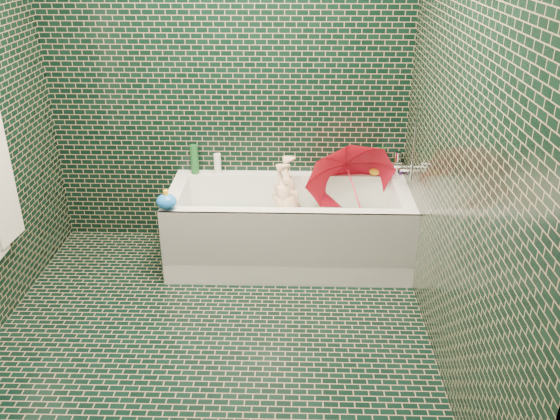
{
  "coord_description": "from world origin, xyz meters",
  "views": [
    {
      "loc": [
        0.49,
        -2.78,
        2.21
      ],
      "look_at": [
        0.39,
        0.82,
        0.49
      ],
      "focal_mm": 38.0,
      "sensor_mm": 36.0,
      "label": 1
    }
  ],
  "objects_px": {
    "bathtub": "(289,234)",
    "bath_toy": "(167,201)",
    "umbrella": "(354,189)",
    "rubber_duck": "(376,171)",
    "child": "(290,220)"
  },
  "relations": [
    {
      "from": "bath_toy",
      "to": "rubber_duck",
      "type": "bearing_deg",
      "value": 1.71
    },
    {
      "from": "bathtub",
      "to": "rubber_duck",
      "type": "distance_m",
      "value": 0.81
    },
    {
      "from": "bathtub",
      "to": "bath_toy",
      "type": "height_order",
      "value": "bath_toy"
    },
    {
      "from": "bathtub",
      "to": "bath_toy",
      "type": "xyz_separation_m",
      "value": [
        -0.79,
        -0.31,
        0.4
      ]
    },
    {
      "from": "child",
      "to": "bath_toy",
      "type": "relative_size",
      "value": 5.43
    },
    {
      "from": "rubber_duck",
      "to": "bath_toy",
      "type": "height_order",
      "value": "bath_toy"
    },
    {
      "from": "umbrella",
      "to": "bath_toy",
      "type": "relative_size",
      "value": 3.8
    },
    {
      "from": "umbrella",
      "to": "bath_toy",
      "type": "distance_m",
      "value": 1.32
    },
    {
      "from": "child",
      "to": "bath_toy",
      "type": "xyz_separation_m",
      "value": [
        -0.8,
        -0.36,
        0.3
      ]
    },
    {
      "from": "child",
      "to": "rubber_duck",
      "type": "bearing_deg",
      "value": 130.72
    },
    {
      "from": "child",
      "to": "rubber_duck",
      "type": "distance_m",
      "value": 0.74
    },
    {
      "from": "bathtub",
      "to": "bath_toy",
      "type": "distance_m",
      "value": 0.94
    },
    {
      "from": "bathtub",
      "to": "umbrella",
      "type": "relative_size",
      "value": 2.7
    },
    {
      "from": "bathtub",
      "to": "umbrella",
      "type": "bearing_deg",
      "value": 10.47
    },
    {
      "from": "child",
      "to": "rubber_duck",
      "type": "xyz_separation_m",
      "value": [
        0.63,
        0.27,
        0.28
      ]
    }
  ]
}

